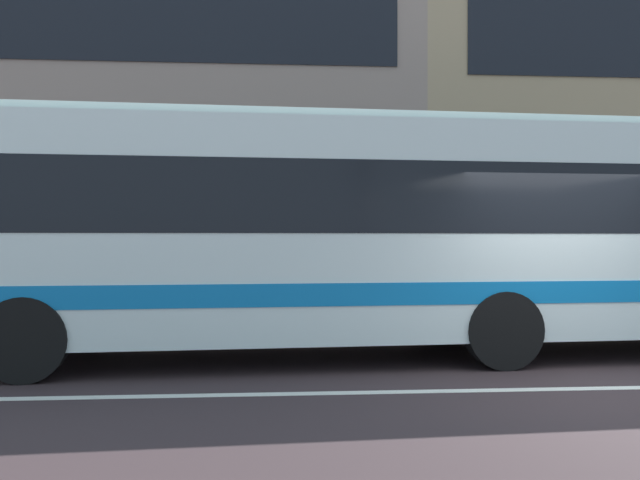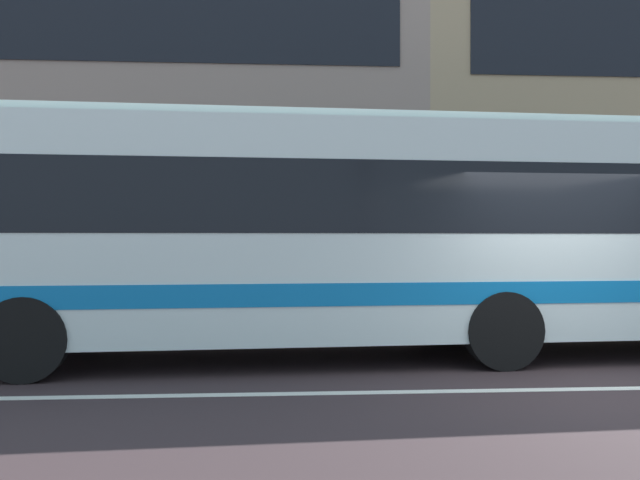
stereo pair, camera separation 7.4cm
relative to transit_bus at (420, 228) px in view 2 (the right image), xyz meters
The scene contains 4 objects.
ground_plane 3.30m from the transit_bus, 55.99° to the right, with size 160.00×160.00×0.00m, color #36292B.
lane_centre_line 3.30m from the transit_bus, 55.99° to the right, with size 60.00×0.16×0.01m, color silver.
apartment_block_left 14.30m from the transit_bus, 124.75° to the left, with size 19.16×8.19×12.34m.
transit_bus is the anchor object (origin of this frame).
Camera 2 is at (-3.65, -7.34, 1.67)m, focal length 38.43 mm.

